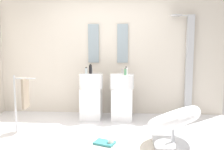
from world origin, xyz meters
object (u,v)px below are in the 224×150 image
Objects in this scene: lounge_chair at (173,122)px; coffee_mug at (111,142)px; soap_bottle_clear at (86,71)px; pedestal_sink_right at (122,95)px; soap_bottle_black at (90,69)px; towel_rack at (24,95)px; magazine_teal at (104,143)px; soap_bottle_white at (126,71)px; pedestal_sink_left at (91,95)px; shower_column at (188,63)px; soap_bottle_green at (125,72)px.

lounge_chair reaches higher than coffee_mug.
coffee_mug is 1.70m from soap_bottle_clear.
pedestal_sink_right is at bearing -4.36° from soap_bottle_clear.
coffee_mug is 1.73m from soap_bottle_black.
pedestal_sink_right is 1.80m from towel_rack.
magazine_teal is at bearing -69.57° from soap_bottle_clear.
soap_bottle_black is 0.75m from soap_bottle_white.
lounge_chair is at bearing -43.81° from soap_bottle_black.
towel_rack is 9.73× the size of coffee_mug.
magazine_teal is 0.10m from coffee_mug.
pedestal_sink_right is 0.91× the size of lounge_chair.
soap_bottle_white is at bearing 121.45° from lounge_chair.
pedestal_sink_left is 6.13× the size of soap_bottle_white.
shower_column reaches higher than soap_bottle_black.
shower_column is 1.35m from soap_bottle_white.
soap_bottle_white is (-1.26, -0.46, -0.12)m from shower_column.
soap_bottle_black reaches higher than soap_bottle_white.
coffee_mug is 0.61× the size of soap_bottle_white.
lounge_chair is at bearing -110.14° from shower_column.
shower_column is 2.47m from magazine_teal.
lounge_chair is (1.37, -1.23, -0.12)m from pedestal_sink_left.
towel_rack is 7.16× the size of soap_bottle_clear.
soap_bottle_clear is (-0.08, -0.05, -0.03)m from soap_bottle_black.
pedestal_sink_left is at bearing 170.58° from soap_bottle_white.
soap_bottle_clear is (-2.05, -0.29, -0.13)m from shower_column.
lounge_chair is at bearing -58.55° from soap_bottle_white.
soap_bottle_white is at bearing 21.49° from towel_rack.
soap_bottle_white is (0.21, 1.16, 0.90)m from coffee_mug.
soap_bottle_black is 0.10m from soap_bottle_clear.
magazine_teal is at bearing -73.21° from soap_bottle_black.
pedestal_sink_left is 0.49m from soap_bottle_clear.
shower_column reaches higher than lounge_chair.
lounge_chair is 11.06× the size of coffee_mug.
coffee_mug is (1.48, -0.49, -0.57)m from towel_rack.
lounge_chair is at bearing 2.98° from coffee_mug.
soap_bottle_green is (0.20, 1.15, 0.89)m from coffee_mug.
pedestal_sink_right reaches higher than towel_rack.
soap_bottle_clear is (-0.71, 0.05, 0.47)m from pedestal_sink_right.
soap_bottle_green reaches higher than soap_bottle_clear.
magazine_teal is 2.98× the size of coffee_mug.
shower_column is 15.45× the size of soap_bottle_clear.
pedestal_sink_left is at bearing 110.45° from coffee_mug.
shower_column is at bearing 20.14° from soap_bottle_white.
soap_bottle_clear is at bearing 131.03° from magazine_teal.
lounge_chair is 1.04m from magazine_teal.
soap_bottle_green is at bearing 122.41° from lounge_chair.
pedestal_sink_left is 5.26× the size of soap_bottle_black.
soap_bottle_black is at bearing 162.66° from soap_bottle_white.
pedestal_sink_left is 10.12× the size of coffee_mug.
shower_column is at bearing 20.55° from soap_bottle_green.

